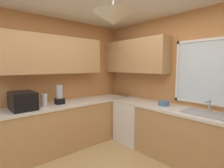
{
  "coord_description": "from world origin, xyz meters",
  "views": [
    {
      "loc": [
        1.47,
        -1.29,
        1.59
      ],
      "look_at": [
        -0.65,
        0.55,
        1.3
      ],
      "focal_mm": 27.53,
      "sensor_mm": 36.0,
      "label": 1
    }
  ],
  "objects_px": {
    "sink_assembly": "(205,113)",
    "microwave": "(23,101)",
    "bowl": "(164,103)",
    "dishwasher": "(133,121)",
    "blender_appliance": "(59,95)",
    "kettle": "(44,100)"
  },
  "relations": [
    {
      "from": "microwave",
      "to": "kettle",
      "type": "relative_size",
      "value": 2.12
    },
    {
      "from": "kettle",
      "to": "microwave",
      "type": "bearing_deg",
      "value": -93.41
    },
    {
      "from": "bowl",
      "to": "dishwasher",
      "type": "bearing_deg",
      "value": -177.56
    },
    {
      "from": "sink_assembly",
      "to": "bowl",
      "type": "height_order",
      "value": "sink_assembly"
    },
    {
      "from": "microwave",
      "to": "sink_assembly",
      "type": "distance_m",
      "value": 2.87
    },
    {
      "from": "kettle",
      "to": "sink_assembly",
      "type": "distance_m",
      "value": 2.63
    },
    {
      "from": "dishwasher",
      "to": "microwave",
      "type": "xyz_separation_m",
      "value": [
        -0.66,
        -1.95,
        0.61
      ]
    },
    {
      "from": "bowl",
      "to": "microwave",
      "type": "bearing_deg",
      "value": -124.5
    },
    {
      "from": "dishwasher",
      "to": "blender_appliance",
      "type": "distance_m",
      "value": 1.61
    },
    {
      "from": "kettle",
      "to": "sink_assembly",
      "type": "height_order",
      "value": "kettle"
    },
    {
      "from": "dishwasher",
      "to": "kettle",
      "type": "distance_m",
      "value": 1.83
    },
    {
      "from": "blender_appliance",
      "to": "microwave",
      "type": "bearing_deg",
      "value": -90.0
    },
    {
      "from": "sink_assembly",
      "to": "microwave",
      "type": "bearing_deg",
      "value": -136.09
    },
    {
      "from": "dishwasher",
      "to": "bowl",
      "type": "distance_m",
      "value": 0.87
    },
    {
      "from": "microwave",
      "to": "dishwasher",
      "type": "bearing_deg",
      "value": 71.34
    },
    {
      "from": "bowl",
      "to": "blender_appliance",
      "type": "xyz_separation_m",
      "value": [
        -1.36,
        -1.35,
        0.12
      ]
    },
    {
      "from": "sink_assembly",
      "to": "bowl",
      "type": "bearing_deg",
      "value": -179.48
    },
    {
      "from": "dishwasher",
      "to": "blender_appliance",
      "type": "xyz_separation_m",
      "value": [
        -0.66,
        -1.32,
        0.63
      ]
    },
    {
      "from": "kettle",
      "to": "sink_assembly",
      "type": "xyz_separation_m",
      "value": [
        2.05,
        1.65,
        -0.1
      ]
    },
    {
      "from": "dishwasher",
      "to": "kettle",
      "type": "xyz_separation_m",
      "value": [
        -0.64,
        -1.62,
        0.58
      ]
    },
    {
      "from": "dishwasher",
      "to": "bowl",
      "type": "height_order",
      "value": "bowl"
    },
    {
      "from": "sink_assembly",
      "to": "blender_appliance",
      "type": "xyz_separation_m",
      "value": [
        -2.07,
        -1.36,
        0.15
      ]
    }
  ]
}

